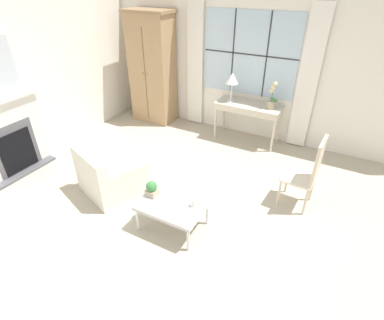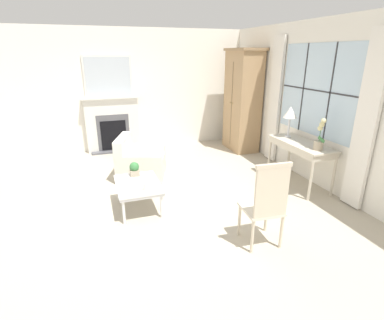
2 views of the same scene
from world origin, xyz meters
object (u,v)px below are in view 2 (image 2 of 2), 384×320
(coffee_table, at_px, (138,186))
(pillar_candle, at_px, (146,187))
(side_chair_wooden, at_px, (267,202))
(armchair_upholstered, at_px, (140,163))
(potted_orchid, at_px, (320,138))
(fireplace, at_px, (112,120))
(armoire, at_px, (242,101))
(table_lamp, at_px, (290,113))
(console_table, at_px, (301,147))
(potted_plant_small, at_px, (134,169))

(coffee_table, xyz_separation_m, pillar_candle, (0.27, 0.07, 0.09))
(side_chair_wooden, distance_m, coffee_table, 1.95)
(armchair_upholstered, bearing_deg, potted_orchid, 57.07)
(fireplace, distance_m, coffee_table, 3.12)
(potted_orchid, bearing_deg, armoire, 179.57)
(fireplace, height_order, pillar_candle, fireplace)
(fireplace, height_order, coffee_table, fireplace)
(fireplace, height_order, table_lamp, fireplace)
(table_lamp, relative_size, pillar_candle, 4.78)
(console_table, bearing_deg, armchair_upholstered, -115.61)
(fireplace, distance_m, potted_plant_small, 2.78)
(console_table, distance_m, side_chair_wooden, 2.14)
(pillar_candle, bearing_deg, coffee_table, -165.40)
(table_lamp, bearing_deg, fireplace, -132.73)
(table_lamp, distance_m, armchair_upholstered, 2.92)
(armchair_upholstered, distance_m, coffee_table, 1.28)
(potted_orchid, relative_size, potted_plant_small, 2.33)
(pillar_candle, bearing_deg, table_lamp, 103.10)
(armoire, bearing_deg, table_lamp, -0.62)
(armoire, distance_m, pillar_candle, 3.83)
(side_chair_wooden, xyz_separation_m, potted_plant_small, (-1.76, -1.28, -0.09))
(armoire, xyz_separation_m, console_table, (2.25, -0.00, -0.48))
(potted_plant_small, xyz_separation_m, pillar_candle, (0.59, 0.07, -0.06))
(potted_orchid, xyz_separation_m, coffee_table, (-0.44, -2.84, -0.60))
(table_lamp, distance_m, pillar_candle, 2.95)
(table_lamp, height_order, side_chair_wooden, table_lamp)
(side_chair_wooden, relative_size, potted_plant_small, 5.05)
(table_lamp, relative_size, armchair_upholstered, 0.53)
(potted_orchid, xyz_separation_m, pillar_candle, (-0.16, -2.77, -0.51))
(armoire, height_order, potted_plant_small, armoire)
(console_table, bearing_deg, potted_plant_small, -96.42)
(armchair_upholstered, xyz_separation_m, potted_plant_small, (0.94, -0.23, 0.26))
(potted_orchid, bearing_deg, side_chair_wooden, -57.02)
(armoire, xyz_separation_m, pillar_candle, (2.52, -2.79, -0.72))
(coffee_table, bearing_deg, potted_plant_small, 179.31)
(fireplace, distance_m, potted_orchid, 4.60)
(armchair_upholstered, height_order, coffee_table, armchair_upholstered)
(table_lamp, distance_m, side_chair_wooden, 2.47)
(console_table, xyz_separation_m, armchair_upholstered, (-1.26, -2.63, -0.44))
(table_lamp, height_order, coffee_table, table_lamp)
(armchair_upholstered, bearing_deg, console_table, 64.39)
(table_lamp, xyz_separation_m, potted_plant_small, (0.05, -2.84, -0.70))
(console_table, bearing_deg, potted_orchid, -2.52)
(potted_plant_small, bearing_deg, fireplace, -177.83)
(armoire, distance_m, potted_orchid, 2.69)
(console_table, distance_m, armchair_upholstered, 2.95)
(potted_orchid, bearing_deg, table_lamp, -179.98)
(armchair_upholstered, height_order, side_chair_wooden, side_chair_wooden)
(side_chair_wooden, bearing_deg, pillar_candle, -133.87)
(side_chair_wooden, bearing_deg, console_table, 132.45)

